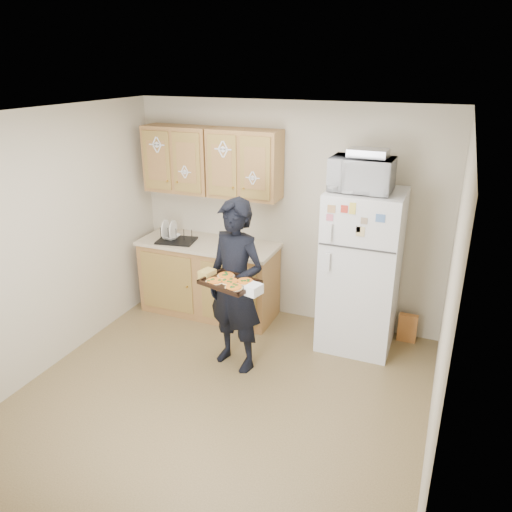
# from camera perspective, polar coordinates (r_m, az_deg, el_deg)

# --- Properties ---
(floor) EXTENTS (3.60, 3.60, 0.00)m
(floor) POSITION_cam_1_polar(r_m,az_deg,el_deg) (4.76, -4.15, -15.80)
(floor) COLOR brown
(floor) RESTS_ON ground
(ceiling) EXTENTS (3.60, 3.60, 0.00)m
(ceiling) POSITION_cam_1_polar(r_m,az_deg,el_deg) (3.82, -5.17, 15.67)
(ceiling) COLOR silver
(ceiling) RESTS_ON wall_back
(wall_back) EXTENTS (3.60, 0.04, 2.50)m
(wall_back) POSITION_cam_1_polar(r_m,az_deg,el_deg) (5.70, 3.49, 4.77)
(wall_back) COLOR #BDB299
(wall_back) RESTS_ON floor
(wall_front) EXTENTS (3.60, 0.04, 2.50)m
(wall_front) POSITION_cam_1_polar(r_m,az_deg,el_deg) (2.85, -21.48, -15.00)
(wall_front) COLOR #BDB299
(wall_front) RESTS_ON floor
(wall_left) EXTENTS (0.04, 3.60, 2.50)m
(wall_left) POSITION_cam_1_polar(r_m,az_deg,el_deg) (5.15, -22.83, 1.27)
(wall_left) COLOR #BDB299
(wall_left) RESTS_ON floor
(wall_right) EXTENTS (0.04, 3.60, 2.50)m
(wall_right) POSITION_cam_1_polar(r_m,az_deg,el_deg) (3.75, 20.97, -5.79)
(wall_right) COLOR #BDB299
(wall_right) RESTS_ON floor
(refrigerator) EXTENTS (0.75, 0.70, 1.70)m
(refrigerator) POSITION_cam_1_polar(r_m,az_deg,el_deg) (5.28, 11.88, -1.67)
(refrigerator) COLOR white
(refrigerator) RESTS_ON floor
(base_cabinet) EXTENTS (1.60, 0.60, 0.86)m
(base_cabinet) POSITION_cam_1_polar(r_m,az_deg,el_deg) (6.02, -5.36, -2.68)
(base_cabinet) COLOR brown
(base_cabinet) RESTS_ON floor
(countertop) EXTENTS (1.64, 0.64, 0.04)m
(countertop) POSITION_cam_1_polar(r_m,az_deg,el_deg) (5.86, -5.51, 1.35)
(countertop) COLOR beige
(countertop) RESTS_ON base_cabinet
(upper_cab_left) EXTENTS (0.80, 0.33, 0.75)m
(upper_cab_left) POSITION_cam_1_polar(r_m,az_deg,el_deg) (5.91, -8.73, 10.90)
(upper_cab_left) COLOR brown
(upper_cab_left) RESTS_ON wall_back
(upper_cab_right) EXTENTS (0.80, 0.33, 0.75)m
(upper_cab_right) POSITION_cam_1_polar(r_m,az_deg,el_deg) (5.55, -1.28, 10.45)
(upper_cab_right) COLOR brown
(upper_cab_right) RESTS_ON wall_back
(cereal_box) EXTENTS (0.20, 0.07, 0.32)m
(cereal_box) POSITION_cam_1_polar(r_m,az_deg,el_deg) (5.74, 16.91, -7.87)
(cereal_box) COLOR gold
(cereal_box) RESTS_ON floor
(person) EXTENTS (0.71, 0.56, 1.72)m
(person) POSITION_cam_1_polar(r_m,az_deg,el_deg) (4.79, -2.35, -3.50)
(person) COLOR black
(person) RESTS_ON floor
(baking_tray) EXTENTS (0.55, 0.46, 0.04)m
(baking_tray) POSITION_cam_1_polar(r_m,az_deg,el_deg) (4.45, -3.01, -3.09)
(baking_tray) COLOR black
(baking_tray) RESTS_ON person
(pizza_front_left) EXTENTS (0.16, 0.16, 0.02)m
(pizza_front_left) POSITION_cam_1_polar(r_m,az_deg,el_deg) (4.46, -4.77, -2.86)
(pizza_front_left) COLOR orange
(pizza_front_left) RESTS_ON baking_tray
(pizza_front_right) EXTENTS (0.16, 0.16, 0.02)m
(pizza_front_right) POSITION_cam_1_polar(r_m,az_deg,el_deg) (4.32, -2.56, -3.60)
(pizza_front_right) COLOR orange
(pizza_front_right) RESTS_ON baking_tray
(pizza_back_left) EXTENTS (0.16, 0.16, 0.02)m
(pizza_back_left) POSITION_cam_1_polar(r_m,az_deg,el_deg) (4.56, -3.45, -2.21)
(pizza_back_left) COLOR orange
(pizza_back_left) RESTS_ON baking_tray
(pizza_back_right) EXTENTS (0.16, 0.16, 0.02)m
(pizza_back_right) POSITION_cam_1_polar(r_m,az_deg,el_deg) (4.44, -1.25, -2.91)
(pizza_back_right) COLOR orange
(pizza_back_right) RESTS_ON baking_tray
(pizza_center) EXTENTS (0.16, 0.16, 0.02)m
(pizza_center) POSITION_cam_1_polar(r_m,az_deg,el_deg) (4.44, -3.02, -2.89)
(pizza_center) COLOR orange
(pizza_center) RESTS_ON baking_tray
(microwave) EXTENTS (0.60, 0.41, 0.33)m
(microwave) POSITION_cam_1_polar(r_m,az_deg,el_deg) (4.94, 11.98, 9.11)
(microwave) COLOR white
(microwave) RESTS_ON refrigerator
(foil_pan) EXTENTS (0.38, 0.27, 0.08)m
(foil_pan) POSITION_cam_1_polar(r_m,az_deg,el_deg) (4.93, 12.73, 11.42)
(foil_pan) COLOR silver
(foil_pan) RESTS_ON microwave
(dish_rack) EXTENTS (0.48, 0.39, 0.17)m
(dish_rack) POSITION_cam_1_polar(r_m,az_deg,el_deg) (5.91, -9.12, 2.45)
(dish_rack) COLOR black
(dish_rack) RESTS_ON countertop
(bowl) EXTENTS (0.25, 0.25, 0.05)m
(bowl) POSITION_cam_1_polar(r_m,az_deg,el_deg) (5.96, -9.69, 2.17)
(bowl) COLOR silver
(bowl) RESTS_ON dish_rack
(soap_bottle) EXTENTS (0.09, 0.09, 0.18)m
(soap_bottle) POSITION_cam_1_polar(r_m,az_deg,el_deg) (5.49, -0.63, 1.27)
(soap_bottle) COLOR white
(soap_bottle) RESTS_ON countertop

